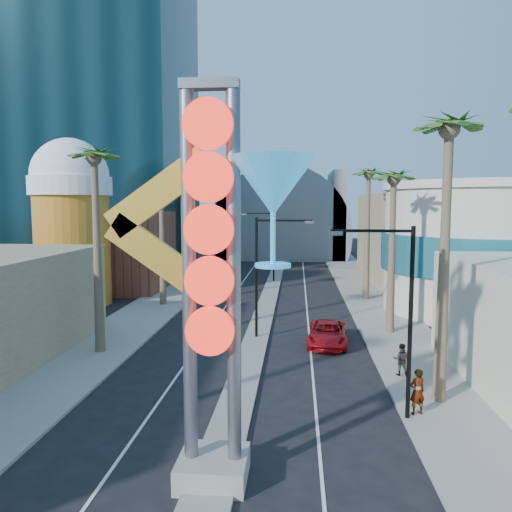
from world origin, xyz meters
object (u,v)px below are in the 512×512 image
at_px(neon_sign, 237,255).
at_px(red_pickup, 328,333).
at_px(pedestrian_a, 417,392).
at_px(pedestrian_b, 401,359).

distance_m(neon_sign, red_pickup, 17.71).
bearing_deg(red_pickup, neon_sign, -98.41).
relative_size(neon_sign, pedestrian_a, 6.53).
height_order(red_pickup, pedestrian_a, pedestrian_a).
bearing_deg(pedestrian_a, neon_sign, 18.66).
bearing_deg(neon_sign, pedestrian_b, 54.97).
bearing_deg(red_pickup, pedestrian_a, -68.98).
distance_m(pedestrian_a, pedestrian_b, 4.79).
xyz_separation_m(red_pickup, pedestrian_a, (3.06, -10.57, 0.39)).
bearing_deg(pedestrian_a, pedestrian_b, -113.50).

